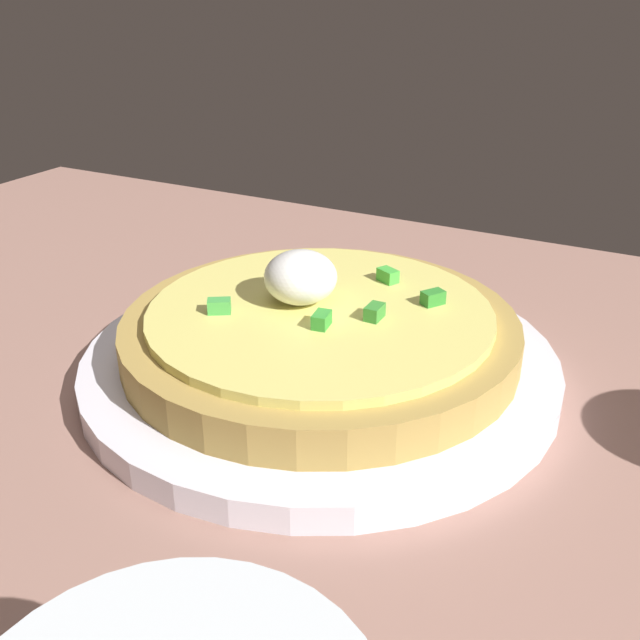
{
  "coord_description": "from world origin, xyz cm",
  "views": [
    {
      "loc": [
        -14.83,
        29.71,
        24.85
      ],
      "look_at": [
        2.43,
        -3.12,
        6.84
      ],
      "focal_mm": 40.5,
      "sensor_mm": 36.0,
      "label": 1
    }
  ],
  "objects": [
    {
      "name": "dining_table",
      "position": [
        0.0,
        0.0,
        1.66
      ],
      "size": [
        107.5,
        65.42,
        3.32
      ],
      "primitive_type": "cube",
      "color": "#976E61",
      "rests_on": "ground"
    },
    {
      "name": "pizza",
      "position": [
        2.48,
        -3.14,
        6.28
      ],
      "size": [
        22.7,
        22.7,
        5.78
      ],
      "color": "#AB8A44",
      "rests_on": "plate"
    },
    {
      "name": "plate",
      "position": [
        2.43,
        -3.12,
        4.08
      ],
      "size": [
        27.46,
        27.46,
        1.53
      ],
      "primitive_type": "cylinder",
      "color": "white",
      "rests_on": "dining_table"
    }
  ]
}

